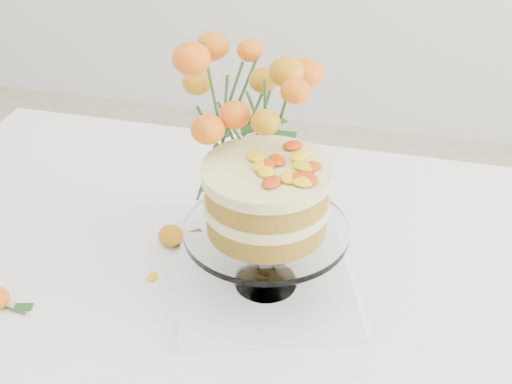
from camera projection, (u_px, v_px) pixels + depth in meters
table at (232, 288)px, 1.39m from camera, size 1.43×0.93×0.76m
napkin at (266, 285)px, 1.26m from camera, size 0.39×0.39×0.01m
cake_stand at (267, 204)px, 1.17m from camera, size 0.28×0.28×0.25m
rose_vase at (246, 118)px, 1.25m from camera, size 0.32×0.32×0.44m
loose_rose_near at (171, 236)px, 1.36m from camera, size 0.08×0.05×0.04m
stray_petal_a at (152, 277)px, 1.29m from camera, size 0.03×0.02×0.00m
stray_petal_b at (198, 301)px, 1.23m from camera, size 0.03×0.02×0.00m
stray_petal_c at (213, 320)px, 1.19m from camera, size 0.03×0.02×0.00m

